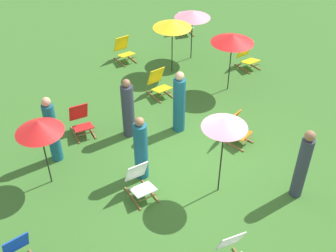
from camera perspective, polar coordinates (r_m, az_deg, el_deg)
name	(u,v)px	position (r m, az deg, el deg)	size (l,w,h in m)	color
ground_plane	(199,167)	(10.08, 4.17, -5.57)	(40.00, 40.00, 0.00)	#386B28
deckchair_0	(124,50)	(14.23, -5.98, 10.17)	(0.51, 0.78, 0.83)	olive
deckchair_1	(235,129)	(10.71, 9.10, -0.41)	(0.63, 0.84, 0.83)	olive
deckchair_2	(140,182)	(9.21, -3.83, -7.53)	(0.56, 0.81, 0.83)	olive
deckchair_4	(184,24)	(16.05, 2.23, 13.66)	(0.69, 0.87, 0.83)	olive
deckchair_5	(248,57)	(13.99, 10.70, 9.21)	(0.53, 0.79, 0.83)	olive
deckchair_7	(81,121)	(11.07, -11.67, 0.69)	(0.61, 0.84, 0.83)	olive
deckchair_8	(159,84)	(12.34, -1.26, 5.75)	(0.50, 0.77, 0.83)	olive
umbrella_0	(233,39)	(12.11, 8.72, 11.59)	(1.22, 1.22, 1.77)	black
umbrella_1	(39,127)	(9.06, -17.05, -0.08)	(1.02, 1.02, 1.73)	black
umbrella_2	(172,24)	(12.96, 0.57, 13.60)	(1.18, 1.18, 1.72)	black
umbrella_3	(192,14)	(13.80, 3.32, 14.82)	(1.15, 1.15, 1.66)	black
umbrella_4	(225,122)	(8.35, 7.69, 0.47)	(0.93, 0.93, 2.02)	black
person_0	(179,103)	(10.70, 1.52, 3.08)	(0.32, 0.32, 1.73)	#195972
person_1	(302,165)	(9.28, 17.69, -5.10)	(0.38, 0.38, 1.76)	#333847
person_2	(141,150)	(9.35, -3.68, -3.22)	(0.43, 0.43, 1.66)	#195972
person_3	(52,131)	(10.10, -15.37, -0.62)	(0.36, 0.36, 1.77)	#195972
person_4	(128,110)	(10.60, -5.43, 2.23)	(0.44, 0.44, 1.65)	#333847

